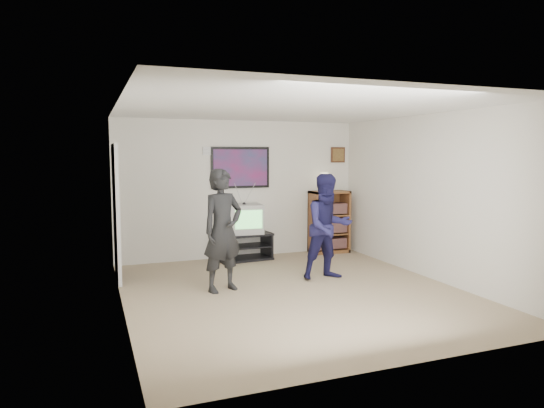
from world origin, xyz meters
TOP-DOWN VIEW (x-y plane):
  - room_shell at (0.00, 0.35)m, footprint 4.51×5.00m
  - media_stand at (-0.02, 2.23)m, footprint 1.01×0.62m
  - crt_television at (-0.01, 2.23)m, footprint 0.66×0.58m
  - bookshelf at (1.72, 2.28)m, footprint 0.72×0.41m
  - table_lamp at (1.63, 2.33)m, footprint 0.22×0.22m
  - person_tall at (-0.89, 0.43)m, footprint 0.72×0.59m
  - person_short at (0.77, 0.49)m, footprint 0.78×0.61m
  - controller_left at (-0.84, 0.60)m, footprint 0.05×0.13m
  - controller_right at (0.77, 0.69)m, footprint 0.06×0.12m
  - poster at (0.00, 2.48)m, footprint 1.10×0.03m
  - air_vent at (-0.55, 2.48)m, footprint 0.28×0.02m
  - small_picture at (2.00, 2.48)m, footprint 0.30×0.03m
  - doorway at (-2.23, 1.60)m, footprint 0.03×0.85m

SIDE VIEW (x-z plane):
  - media_stand at x=-0.02m, z-range 0.00..0.48m
  - bookshelf at x=1.72m, z-range 0.00..1.19m
  - crt_television at x=-0.01m, z-range 0.48..1.00m
  - person_short at x=0.77m, z-range 0.00..1.60m
  - person_tall at x=-0.89m, z-range 0.00..1.70m
  - doorway at x=-2.23m, z-range 0.00..2.00m
  - controller_right at x=0.77m, z-range 1.02..1.05m
  - controller_left at x=-0.84m, z-range 1.18..1.22m
  - room_shell at x=0.00m, z-range 0.00..2.50m
  - table_lamp at x=1.63m, z-range 1.19..1.55m
  - poster at x=0.00m, z-range 1.27..2.02m
  - small_picture at x=2.00m, z-range 1.73..2.03m
  - air_vent at x=-0.55m, z-range 1.88..2.02m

